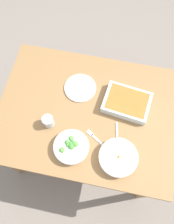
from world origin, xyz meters
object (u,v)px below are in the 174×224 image
at_px(side_plate, 80,88).
at_px(spoon_by_stew, 117,139).
at_px(broccoli_bowl, 71,147).
at_px(drink_cup, 48,121).
at_px(fork_on_table, 96,139).
at_px(baking_dish, 127,102).
at_px(stew_bowl, 118,158).

height_order(side_plate, spoon_by_stew, side_plate).
distance_m(broccoli_bowl, drink_cup, 0.22).
xyz_separation_m(spoon_by_stew, fork_on_table, (0.13, 0.02, -0.00)).
height_order(broccoli_bowl, baking_dish, broccoli_bowl).
bearing_deg(side_plate, fork_on_table, 117.63).
bearing_deg(side_plate, drink_cup, 64.05).
height_order(broccoli_bowl, fork_on_table, broccoli_bowl).
relative_size(stew_bowl, spoon_by_stew, 1.37).
bearing_deg(baking_dish, stew_bowl, 89.90).
distance_m(baking_dish, spoon_by_stew, 0.26).
bearing_deg(spoon_by_stew, drink_cup, -2.20).
distance_m(stew_bowl, spoon_by_stew, 0.12).
height_order(broccoli_bowl, drink_cup, drink_cup).
height_order(spoon_by_stew, fork_on_table, spoon_by_stew).
xyz_separation_m(broccoli_bowl, side_plate, (0.04, -0.42, -0.02)).
xyz_separation_m(drink_cup, spoon_by_stew, (-0.45, 0.02, -0.03)).
bearing_deg(stew_bowl, drink_cup, -16.17).
height_order(stew_bowl, spoon_by_stew, stew_bowl).
xyz_separation_m(stew_bowl, drink_cup, (0.47, -0.14, 0.01)).
bearing_deg(broccoli_bowl, side_plate, -85.15).
bearing_deg(broccoli_bowl, spoon_by_stew, -157.55).
bearing_deg(baking_dish, fork_on_table, 60.71).
bearing_deg(fork_on_table, side_plate, -62.37).
height_order(side_plate, fork_on_table, side_plate).
relative_size(drink_cup, fork_on_table, 0.53).
height_order(baking_dish, fork_on_table, baking_dish).
bearing_deg(stew_bowl, spoon_by_stew, -79.94).
relative_size(stew_bowl, side_plate, 1.09).
xyz_separation_m(broccoli_bowl, spoon_by_stew, (-0.27, -0.11, -0.03)).
relative_size(broccoli_bowl, drink_cup, 2.61).
bearing_deg(baking_dish, broccoli_bowl, 51.29).
bearing_deg(fork_on_table, baking_dish, -119.29).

